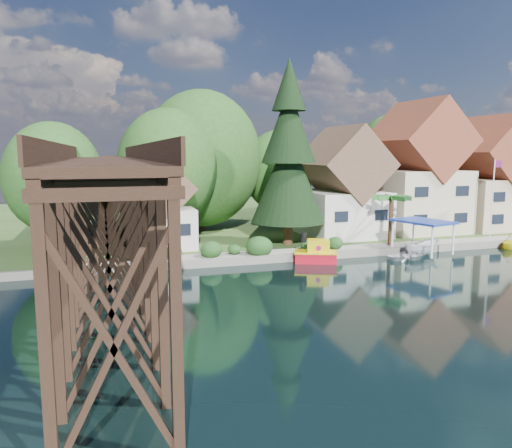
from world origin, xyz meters
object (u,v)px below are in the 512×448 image
(conifer, at_px, (289,156))
(tugboat, at_px, (316,253))
(house_left, at_px, (343,190))
(house_right, at_px, (489,180))
(shed, at_px, (165,210))
(boat_white_a, at_px, (407,255))
(boat_yellow, at_px, (510,241))
(palm_tree, at_px, (392,199))
(flagpole, at_px, (494,191))
(trestle_bridge, at_px, (105,206))
(boat_canopy, at_px, (422,241))
(house_center, at_px, (417,176))

(conifer, height_order, tugboat, conifer)
(house_left, height_order, house_right, house_right)
(shed, distance_m, tugboat, 13.80)
(boat_white_a, distance_m, boat_yellow, 11.92)
(palm_tree, xyz_separation_m, boat_yellow, (11.22, -2.45, -3.96))
(flagpole, bearing_deg, boat_yellow, -84.03)
(trestle_bridge, bearing_deg, boat_canopy, 3.64)
(palm_tree, xyz_separation_m, tugboat, (-8.41, -2.51, -3.96))
(palm_tree, distance_m, boat_white_a, 5.75)
(house_right, bearing_deg, boat_yellow, -120.16)
(tugboat, bearing_deg, trestle_bridge, -173.23)
(palm_tree, relative_size, flagpole, 0.62)
(conifer, distance_m, flagpole, 20.23)
(boat_canopy, bearing_deg, house_left, 108.34)
(flagpole, distance_m, boat_canopy, 10.66)
(tugboat, bearing_deg, boat_yellow, 0.18)
(palm_tree, height_order, flagpole, flagpole)
(tugboat, bearing_deg, house_left, 52.75)
(house_left, relative_size, boat_yellow, 3.94)
(conifer, xyz_separation_m, tugboat, (0.25, -5.84, -7.77))
(house_left, distance_m, boat_yellow, 16.22)
(flagpole, height_order, boat_yellow, flagpole)
(house_right, height_order, boat_yellow, house_right)
(boat_white_a, bearing_deg, boat_yellow, -79.70)
(house_center, distance_m, boat_white_a, 14.59)
(trestle_bridge, height_order, boat_white_a, trestle_bridge)
(palm_tree, relative_size, boat_yellow, 1.72)
(house_left, height_order, boat_canopy, house_left)
(palm_tree, distance_m, boat_yellow, 12.15)
(shed, xyz_separation_m, flagpole, (30.63, -5.12, 1.41))
(house_right, distance_m, flagpole, 8.54)
(house_left, xyz_separation_m, palm_tree, (1.64, -6.39, -0.44))
(house_right, bearing_deg, tugboat, -160.23)
(trestle_bridge, relative_size, shed, 5.63)
(shed, bearing_deg, palm_tree, -13.97)
(trestle_bridge, height_order, shed, trestle_bridge)
(trestle_bridge, bearing_deg, boat_white_a, 1.75)
(house_left, bearing_deg, boat_white_a, -84.26)
(tugboat, bearing_deg, shed, 146.62)
(flagpole, bearing_deg, trestle_bridge, -173.27)
(house_left, relative_size, house_right, 0.88)
(conifer, height_order, flagpole, conifer)
(house_left, xyz_separation_m, house_right, (18.00, 0.00, 0.64))
(conifer, height_order, boat_yellow, conifer)
(conifer, xyz_separation_m, boat_canopy, (10.05, -6.11, -7.18))
(boat_yellow, bearing_deg, house_center, -5.49)
(house_left, xyz_separation_m, boat_yellow, (12.86, -8.84, -4.40))
(house_center, height_order, house_right, house_center)
(shed, height_order, tugboat, shed)
(flagpole, height_order, tugboat, flagpole)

